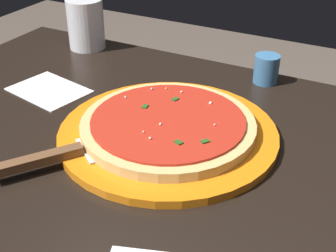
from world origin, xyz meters
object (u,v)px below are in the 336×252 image
at_px(serving_plate, 168,133).
at_px(pizza_server, 66,154).
at_px(cup_small_sauce, 266,69).
at_px(napkin_folded_right, 49,90).
at_px(cup_tall_drink, 86,24).
at_px(pizza, 168,124).

distance_m(serving_plate, pizza_server, 0.17).
relative_size(cup_small_sauce, napkin_folded_right, 0.40).
bearing_deg(cup_small_sauce, serving_plate, -105.58).
distance_m(cup_small_sauce, napkin_folded_right, 0.42).
bearing_deg(serving_plate, pizza_server, -125.07).
bearing_deg(cup_small_sauce, cup_tall_drink, -178.34).
relative_size(serving_plate, napkin_folded_right, 2.46).
bearing_deg(napkin_folded_right, cup_small_sauce, 33.15).
bearing_deg(cup_tall_drink, pizza, -36.43).
height_order(serving_plate, pizza, pizza).
relative_size(serving_plate, cup_tall_drink, 3.12).
distance_m(pizza, pizza_server, 0.17).
xyz_separation_m(pizza, cup_tall_drink, (-0.34, 0.25, 0.03)).
height_order(cup_small_sauce, napkin_folded_right, cup_small_sauce).
bearing_deg(napkin_folded_right, serving_plate, -7.81).
distance_m(pizza_server, cup_tall_drink, 0.46).
bearing_deg(cup_small_sauce, pizza, -105.58).
distance_m(pizza, cup_small_sauce, 0.28).
distance_m(serving_plate, pizza, 0.02).
distance_m(serving_plate, cup_small_sauce, 0.28).
xyz_separation_m(serving_plate, pizza_server, (-0.09, -0.14, 0.01)).
distance_m(pizza_server, napkin_folded_right, 0.25).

